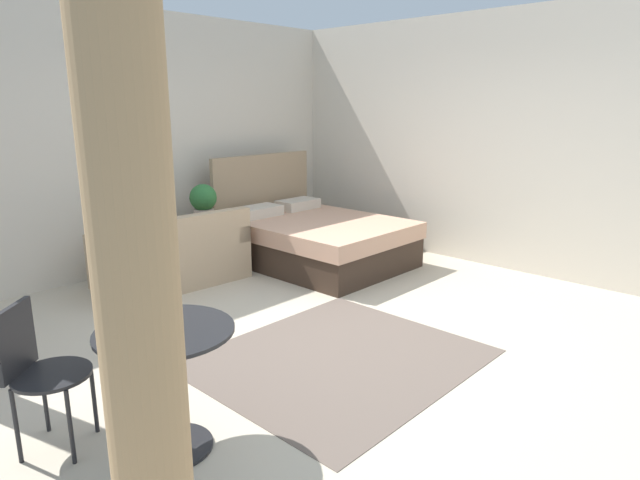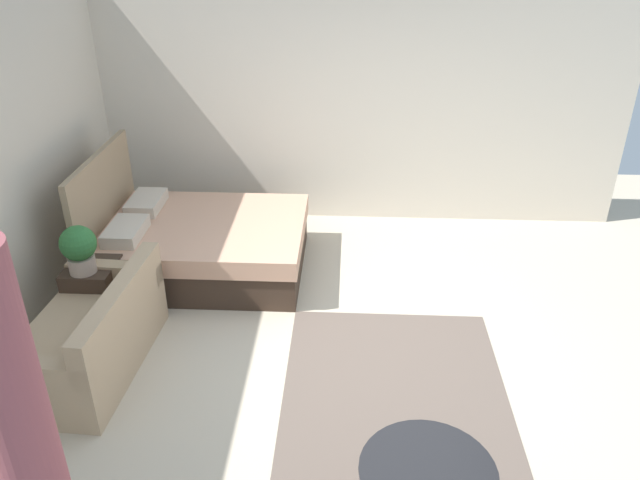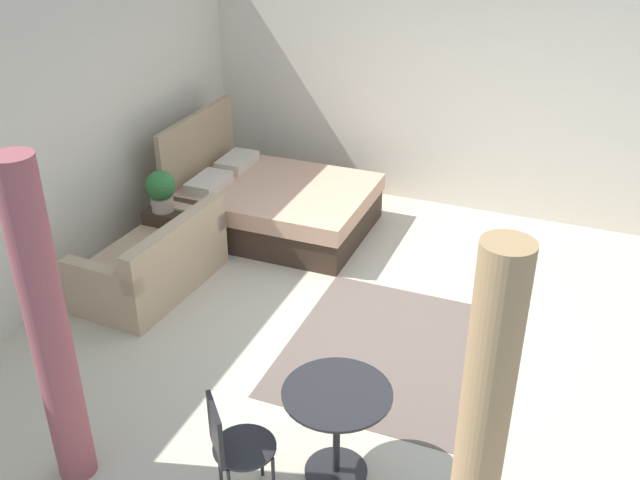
{
  "view_description": "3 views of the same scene",
  "coord_description": "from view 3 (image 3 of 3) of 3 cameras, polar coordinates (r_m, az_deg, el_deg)",
  "views": [
    {
      "loc": [
        -3.22,
        -2.76,
        1.86
      ],
      "look_at": [
        0.43,
        0.67,
        0.61
      ],
      "focal_mm": 30.68,
      "sensor_mm": 36.0,
      "label": 1
    },
    {
      "loc": [
        -4.15,
        0.11,
        3.28
      ],
      "look_at": [
        0.61,
        0.35,
        0.76
      ],
      "focal_mm": 34.73,
      "sensor_mm": 36.0,
      "label": 2
    },
    {
      "loc": [
        -5.27,
        -1.6,
        3.82
      ],
      "look_at": [
        -0.28,
        0.41,
        0.9
      ],
      "focal_mm": 40.73,
      "sensor_mm": 36.0,
      "label": 3
    }
  ],
  "objects": [
    {
      "name": "couch",
      "position": [
        7.2,
        -12.91,
        -1.84
      ],
      "size": [
        1.53,
        0.91,
        0.77
      ],
      "color": "tan",
      "rests_on": "ground"
    },
    {
      "name": "area_rug",
      "position": [
        6.34,
        5.48,
        -8.67
      ],
      "size": [
        1.97,
        1.72,
        0.01
      ],
      "primitive_type": "cube",
      "color": "#66564C",
      "rests_on": "ground"
    },
    {
      "name": "bed",
      "position": [
        8.16,
        -3.74,
        2.86
      ],
      "size": [
        1.56,
        2.02,
        1.23
      ],
      "color": "#38281E",
      "rests_on": "ground"
    },
    {
      "name": "ground_plane",
      "position": [
        6.71,
        4.14,
        -6.4
      ],
      "size": [
        8.47,
        8.97,
        0.02
      ],
      "primitive_type": "cube",
      "color": "beige"
    },
    {
      "name": "nightstand",
      "position": [
        7.78,
        -11.5,
        0.78
      ],
      "size": [
        0.45,
        0.42,
        0.55
      ],
      "color": "#38281E",
      "rests_on": "ground"
    },
    {
      "name": "cafe_chair_near_window",
      "position": [
        4.79,
        -6.95,
        -15.52
      ],
      "size": [
        0.58,
        0.58,
        0.83
      ],
      "color": "black",
      "rests_on": "ground"
    },
    {
      "name": "wall_back",
      "position": [
        7.38,
        -18.26,
        8.16
      ],
      "size": [
        8.47,
        0.12,
        2.86
      ],
      "primitive_type": "cube",
      "color": "beige",
      "rests_on": "ground"
    },
    {
      "name": "wall_right",
      "position": [
        8.51,
        10.38,
        11.72
      ],
      "size": [
        0.12,
        5.97,
        2.86
      ],
      "primitive_type": "cube",
      "color": "beige",
      "rests_on": "ground"
    },
    {
      "name": "curtain_left",
      "position": [
        3.85,
        12.44,
        -15.73
      ],
      "size": [
        0.25,
        0.25,
        2.35
      ],
      "color": "tan",
      "rests_on": "ground"
    },
    {
      "name": "curtain_right",
      "position": [
        4.83,
        -20.51,
        -6.77
      ],
      "size": [
        0.25,
        0.25,
        2.35
      ],
      "color": "#994C51",
      "rests_on": "ground"
    },
    {
      "name": "balcony_table",
      "position": [
        4.94,
        1.33,
        -13.72
      ],
      "size": [
        0.73,
        0.73,
        0.71
      ],
      "color": "black",
      "rests_on": "ground"
    },
    {
      "name": "potted_plant",
      "position": [
        7.5,
        -12.39,
        3.92
      ],
      "size": [
        0.3,
        0.3,
        0.43
      ],
      "color": "tan",
      "rests_on": "nightstand"
    }
  ]
}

